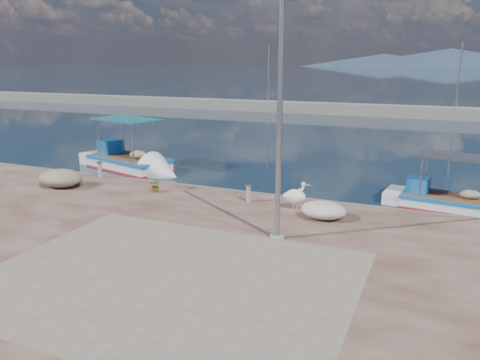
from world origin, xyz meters
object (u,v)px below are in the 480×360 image
Objects in this scene: boat_right at (450,204)px; bollard_near at (248,192)px; lamp_post at (280,129)px; pelican at (296,196)px; boat_left at (129,164)px.

bollard_near is at bearing -144.48° from boat_right.
lamp_post is at bearing -54.63° from bollard_near.
boat_left is at bearing 134.19° from pelican.
bollard_near is (-7.06, -3.81, 0.68)m from boat_right.
boat_right is at bearing 12.55° from boat_left.
pelican is 1.51× the size of bollard_near.
boat_left is at bearing 152.26° from bollard_near.
boat_right is 6.55m from pelican.
boat_left is 14.15m from lamp_post.
boat_left is 16.07m from boat_right.
boat_right reaches higher than bollard_near.
boat_right reaches higher than pelican.
pelican is at bearing -3.92° from bollard_near.
boat_right is 7.74× the size of bollard_near.
pelican is at bearing -135.54° from boat_right.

